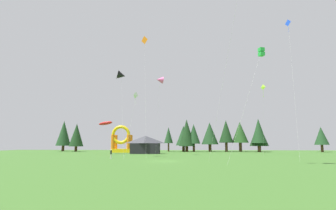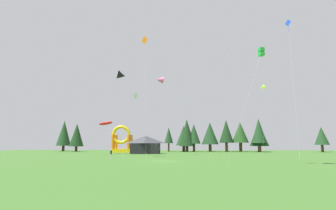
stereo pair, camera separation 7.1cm
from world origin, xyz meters
The scene contains 25 objects.
ground_plane centered at (0.00, 0.00, 0.00)m, with size 120.00×120.00×0.00m, color #3D6B28.
kite_blue_diamond centered at (21.89, 9.05, 23.91)m, with size 2.67×7.67×24.72m.
kite_lime_diamond centered at (18.50, 15.43, 13.46)m, with size 0.77×3.77×14.07m.
kite_green_box centered at (12.78, -5.45, 14.04)m, with size 5.38×2.22×14.61m.
kite_orange_diamond centered at (-4.83, 11.36, 22.37)m, with size 1.96×6.63×23.12m.
kite_black_delta centered at (-9.37, 11.22, 15.58)m, with size 3.37×7.18×16.56m.
kite_white_diamond centered at (-5.99, 9.06, 11.06)m, with size 2.13×1.04×11.62m.
kite_pink_delta centered at (-2.68, 18.89, 16.36)m, with size 2.11×3.72×17.16m.
kite_red_parafoil centered at (-16.31, 24.70, 7.26)m, with size 3.99×1.91×7.96m.
person_midfield centered at (-9.35, 5.42, 0.94)m, with size 0.31×0.31×1.58m.
inflatable_orange_dome centered at (-14.61, 34.16, 2.78)m, with size 5.29×3.71×7.31m.
festival_tent centered at (-6.88, 26.43, 2.15)m, with size 6.89×3.28×4.30m.
tree_row_0 centered at (-35.97, 45.06, 5.60)m, with size 4.54×4.54×9.56m.
tree_row_1 centered at (-30.22, 41.31, 4.94)m, with size 4.26×4.26×8.39m.
tree_row_2 centered at (-2.44, 43.57, 4.83)m, with size 2.71×2.71×7.29m.
tree_row_3 centered at (2.10, 43.14, 4.72)m, with size 4.58×4.58×7.68m.
tree_row_4 centered at (3.07, 41.98, 5.55)m, with size 4.67×4.67×9.53m.
tree_row_5 centered at (5.15, 42.27, 5.20)m, with size 3.83×3.83×8.16m.
tree_row_6 centered at (9.99, 43.55, 5.39)m, with size 5.00×5.00×8.72m.
tree_row_7 centered at (14.77, 42.82, 5.97)m, with size 3.92×3.92×9.33m.
tree_row_8 centered at (14.95, 44.50, 5.92)m, with size 4.31×4.31×9.32m.
tree_row_9 centered at (18.99, 43.76, 5.66)m, with size 4.88×4.88×8.81m.
tree_row_10 centered at (23.76, 40.91, 5.97)m, with size 4.26×4.26×9.52m.
tree_row_11 centered at (24.22, 42.78, 5.11)m, with size 5.40×5.40×8.61m.
tree_row_12 centered at (41.49, 41.87, 4.55)m, with size 3.92×3.92×7.14m.
Camera 2 is at (3.39, -39.70, 2.65)m, focal length 29.26 mm.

